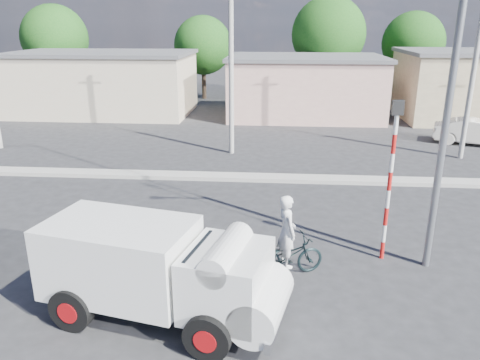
# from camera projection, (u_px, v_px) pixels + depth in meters

# --- Properties ---
(ground_plane) EXTENTS (120.00, 120.00, 0.00)m
(ground_plane) POSITION_uv_depth(u_px,v_px,m) (264.00, 282.00, 11.75)
(ground_plane) COLOR #272729
(ground_plane) RESTS_ON ground
(median) EXTENTS (40.00, 0.80, 0.16)m
(median) POSITION_uv_depth(u_px,v_px,m) (270.00, 178.00, 19.28)
(median) COLOR #99968E
(median) RESTS_ON ground
(truck) EXTENTS (5.51, 2.99, 2.16)m
(truck) POSITION_uv_depth(u_px,v_px,m) (163.00, 270.00, 9.91)
(truck) COLOR black
(truck) RESTS_ON ground
(bicycle) EXTENTS (2.14, 1.43, 1.06)m
(bicycle) POSITION_uv_depth(u_px,v_px,m) (286.00, 257.00, 11.88)
(bicycle) COLOR black
(bicycle) RESTS_ON ground
(cyclist) EXTENTS (0.68, 0.81, 1.90)m
(cyclist) POSITION_uv_depth(u_px,v_px,m) (286.00, 242.00, 11.75)
(cyclist) COLOR white
(cyclist) RESTS_ON ground
(car_cream) EXTENTS (4.31, 2.62, 1.34)m
(car_cream) POSITION_uv_depth(u_px,v_px,m) (475.00, 132.00, 24.64)
(car_cream) COLOR white
(car_cream) RESTS_ON ground
(traffic_pole) EXTENTS (0.28, 0.18, 4.36)m
(traffic_pole) POSITION_uv_depth(u_px,v_px,m) (391.00, 169.00, 12.09)
(traffic_pole) COLOR red
(traffic_pole) RESTS_ON ground
(streetlight) EXTENTS (2.34, 0.22, 9.00)m
(streetlight) POSITION_uv_depth(u_px,v_px,m) (445.00, 77.00, 10.97)
(streetlight) COLOR slate
(streetlight) RESTS_ON ground
(building_row) EXTENTS (37.80, 7.30, 4.44)m
(building_row) POSITION_uv_depth(u_px,v_px,m) (291.00, 84.00, 31.74)
(building_row) COLOR beige
(building_row) RESTS_ON ground
(tree_row) EXTENTS (51.24, 7.43, 8.42)m
(tree_row) POSITION_uv_depth(u_px,v_px,m) (372.00, 38.00, 36.50)
(tree_row) COLOR #38281E
(tree_row) RESTS_ON ground
(utility_poles) EXTENTS (35.40, 0.24, 8.00)m
(utility_poles) POSITION_uv_depth(u_px,v_px,m) (344.00, 70.00, 21.51)
(utility_poles) COLOR #99968E
(utility_poles) RESTS_ON ground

